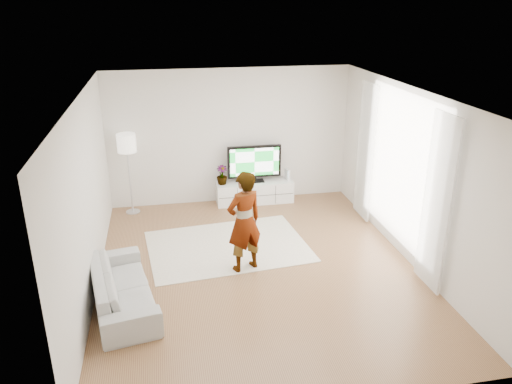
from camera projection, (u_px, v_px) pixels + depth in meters
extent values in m
plane|color=#996F45|center=(258.00, 268.00, 8.07)|extent=(6.00, 6.00, 0.00)
plane|color=white|center=(258.00, 95.00, 7.05)|extent=(6.00, 6.00, 0.00)
cube|color=silver|center=(87.00, 199.00, 7.12)|extent=(0.02, 6.00, 2.80)
cube|color=silver|center=(411.00, 177.00, 8.00)|extent=(0.02, 6.00, 2.80)
cube|color=silver|center=(230.00, 137.00, 10.30)|extent=(5.00, 0.02, 2.80)
cube|color=silver|center=(318.00, 295.00, 4.82)|extent=(5.00, 0.02, 2.80)
cube|color=white|center=(401.00, 168.00, 8.25)|extent=(0.01, 2.60, 2.50)
cube|color=white|center=(437.00, 204.00, 7.09)|extent=(0.04, 0.70, 2.60)
cube|color=white|center=(366.00, 152.00, 9.47)|extent=(0.04, 0.70, 2.60)
cube|color=white|center=(255.00, 192.00, 10.60)|extent=(1.62, 0.46, 0.46)
cube|color=black|center=(257.00, 196.00, 10.39)|extent=(1.57, 0.00, 0.01)
cube|color=black|center=(237.00, 197.00, 10.32)|extent=(0.01, 0.00, 0.40)
cube|color=black|center=(276.00, 195.00, 10.46)|extent=(0.01, 0.00, 0.40)
cube|color=black|center=(254.00, 181.00, 10.54)|extent=(0.40, 0.22, 0.02)
cube|color=black|center=(254.00, 179.00, 10.52)|extent=(0.08, 0.05, 0.08)
cube|color=black|center=(254.00, 162.00, 10.38)|extent=(1.13, 0.06, 0.68)
cube|color=green|center=(255.00, 162.00, 10.35)|extent=(1.03, 0.01, 0.58)
cube|color=white|center=(287.00, 174.00, 10.60)|extent=(0.08, 0.18, 0.24)
cube|color=#4CB2FF|center=(288.00, 175.00, 10.51)|extent=(0.01, 0.00, 0.13)
imported|color=#3F7238|center=(222.00, 175.00, 10.32)|extent=(0.26, 0.26, 0.40)
cube|color=white|center=(228.00, 246.00, 8.77)|extent=(2.90, 2.22, 0.01)
imported|color=#334772|center=(244.00, 222.00, 7.74)|extent=(0.71, 0.59, 1.65)
imported|color=#B8B7B2|center=(122.00, 287.00, 7.01)|extent=(1.11, 2.07, 0.57)
cylinder|color=silver|center=(133.00, 212.00, 10.17)|extent=(0.28, 0.28, 0.02)
cylinder|color=silver|center=(130.00, 182.00, 9.94)|extent=(0.04, 0.04, 1.26)
cylinder|color=white|center=(126.00, 143.00, 9.64)|extent=(0.36, 0.36, 0.35)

